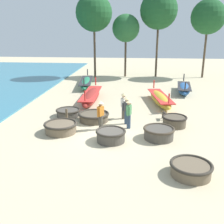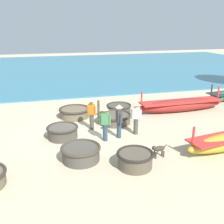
# 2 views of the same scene
# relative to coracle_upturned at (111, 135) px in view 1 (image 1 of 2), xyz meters

# --- Properties ---
(ground_plane) EXTENTS (80.00, 80.00, 0.00)m
(ground_plane) POSITION_rel_coracle_upturned_xyz_m (-0.37, 0.94, -0.32)
(ground_plane) COLOR #C6B793
(coracle_upturned) EXTENTS (1.53, 1.53, 0.59)m
(coracle_upturned) POSITION_rel_coracle_upturned_xyz_m (0.00, 0.00, 0.00)
(coracle_upturned) COLOR #4C473F
(coracle_upturned) RESTS_ON ground
(coracle_front_left) EXTENTS (1.43, 1.43, 0.61)m
(coracle_front_left) POSITION_rel_coracle_upturned_xyz_m (3.46, 2.47, 0.01)
(coracle_front_left) COLOR brown
(coracle_front_left) RESTS_ON ground
(coracle_center) EXTENTS (1.64, 1.64, 0.53)m
(coracle_center) POSITION_rel_coracle_upturned_xyz_m (3.38, -2.96, -0.03)
(coracle_center) COLOR brown
(coracle_center) RESTS_ON ground
(coracle_nearest) EXTENTS (1.56, 1.56, 0.47)m
(coracle_nearest) POSITION_rel_coracle_upturned_xyz_m (-3.16, 3.72, -0.06)
(coracle_nearest) COLOR #4C473F
(coracle_nearest) RESTS_ON ground
(coracle_front_right) EXTENTS (1.89, 1.89, 0.53)m
(coracle_front_right) POSITION_rel_coracle_upturned_xyz_m (-1.34, 2.95, -0.03)
(coracle_front_right) COLOR brown
(coracle_front_right) RESTS_ON ground
(coracle_far_left) EXTENTS (1.82, 1.82, 0.57)m
(coracle_far_left) POSITION_rel_coracle_upturned_xyz_m (-2.84, 0.91, -0.01)
(coracle_far_left) COLOR brown
(coracle_far_left) RESTS_ON ground
(coracle_far_right) EXTENTS (1.62, 1.62, 0.61)m
(coracle_far_right) POSITION_rel_coracle_upturned_xyz_m (2.42, 0.54, 0.01)
(coracle_far_right) COLOR #4C473F
(coracle_far_right) RESTS_ON ground
(long_boat_red_hull) EXTENTS (1.66, 4.57, 1.35)m
(long_boat_red_hull) POSITION_rel_coracle_upturned_xyz_m (5.44, 11.26, 0.07)
(long_boat_red_hull) COLOR #285693
(long_boat_red_hull) RESTS_ON ground
(long_boat_blue_hull) EXTENTS (1.19, 5.81, 1.45)m
(long_boat_blue_hull) POSITION_rel_coracle_upturned_xyz_m (-2.29, 7.54, 0.09)
(long_boat_blue_hull) COLOR maroon
(long_boat_blue_hull) RESTS_ON ground
(long_boat_white_hull) EXTENTS (1.75, 5.92, 1.32)m
(long_boat_white_hull) POSITION_rel_coracle_upturned_xyz_m (-3.76, 13.13, 0.06)
(long_boat_white_hull) COLOR #237551
(long_boat_white_hull) RESTS_ON ground
(long_boat_ochre_hull) EXTENTS (1.75, 5.28, 1.37)m
(long_boat_ochre_hull) POSITION_rel_coracle_upturned_xyz_m (3.03, 7.30, 0.07)
(long_boat_ochre_hull) COLOR gold
(long_boat_ochre_hull) RESTS_ON ground
(fisherman_crouching) EXTENTS (0.53, 0.36, 1.67)m
(fisherman_crouching) POSITION_rel_coracle_upturned_xyz_m (0.66, 2.63, 0.64)
(fisherman_crouching) COLOR #2D425B
(fisherman_crouching) RESTS_ON ground
(fisherman_standing_left) EXTENTS (0.38, 0.45, 1.67)m
(fisherman_standing_left) POSITION_rel_coracle_upturned_xyz_m (-0.72, 1.56, 0.64)
(fisherman_standing_left) COLOR #4C473D
(fisherman_standing_left) RESTS_ON ground
(fisherman_by_coracle) EXTENTS (0.36, 0.48, 1.67)m
(fisherman_by_coracle) POSITION_rel_coracle_upturned_xyz_m (0.45, 3.56, 0.64)
(fisherman_by_coracle) COLOR #4C473D
(fisherman_by_coracle) RESTS_ON ground
(fisherman_with_hat) EXTENTS (0.36, 0.51, 1.67)m
(fisherman_with_hat) POSITION_rel_coracle_upturned_xyz_m (0.83, 1.91, 0.64)
(fisherman_with_hat) COLOR #2D425B
(fisherman_with_hat) RESTS_ON ground
(dog) EXTENTS (0.24, 0.69, 0.55)m
(dog) POSITION_rel_coracle_upturned_xyz_m (2.99, 3.64, 0.05)
(dog) COLOR #3D3328
(dog) RESTS_ON ground
(mooring_post_shoreline) EXTENTS (0.14, 0.14, 0.91)m
(mooring_post_shoreline) POSITION_rel_coracle_upturned_xyz_m (-2.88, 2.37, 0.13)
(mooring_post_shoreline) COLOR brown
(mooring_post_shoreline) RESTS_ON ground
(tree_rightmost) EXTENTS (4.02, 4.02, 9.15)m
(tree_rightmost) POSITION_rel_coracle_upturned_xyz_m (-3.64, 18.16, 6.80)
(tree_rightmost) COLOR #4C3D2D
(tree_rightmost) RESTS_ON ground
(tree_right_mid) EXTENTS (3.12, 3.12, 7.11)m
(tree_right_mid) POSITION_rel_coracle_upturned_xyz_m (-0.17, 19.29, 5.20)
(tree_right_mid) COLOR #4C3D2D
(tree_right_mid) RESTS_ON ground
(tree_tall_back) EXTENTS (3.79, 3.79, 8.63)m
(tree_tall_back) POSITION_rel_coracle_upturned_xyz_m (8.90, 19.44, 6.39)
(tree_tall_back) COLOR #4C3D2D
(tree_tall_back) RESTS_ON ground
(tree_leftmost) EXTENTS (4.19, 4.19, 9.55)m
(tree_leftmost) POSITION_rel_coracle_upturned_xyz_m (3.48, 19.56, 7.12)
(tree_leftmost) COLOR #4C3D2D
(tree_leftmost) RESTS_ON ground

